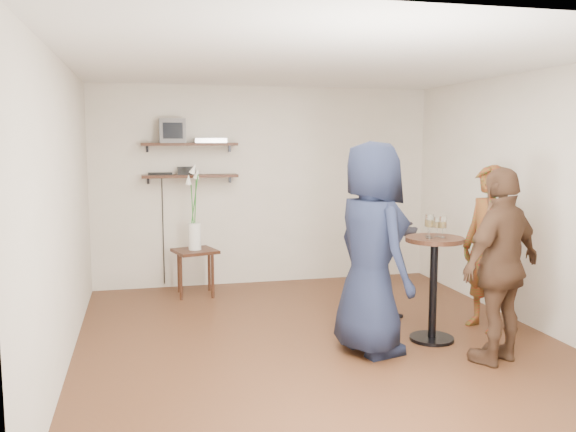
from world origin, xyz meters
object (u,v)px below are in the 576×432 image
object	(u,v)px
radio	(186,171)
person_dark	(384,239)
drinks_table	(434,275)
person_brown	(501,266)
side_table	(195,257)
crt_monitor	(172,131)
person_plaid	(488,248)
dvd_deck	(210,140)
person_navy	(371,248)

from	to	relation	value
radio	person_dark	world-z (taller)	person_dark
drinks_table	person_brown	xyz separation A→B (m)	(0.29, -0.65, 0.20)
radio	drinks_table	bearing A→B (deg)	-51.06
side_table	crt_monitor	bearing A→B (deg)	120.60
person_plaid	dvd_deck	bearing A→B (deg)	-149.86
dvd_deck	radio	distance (m)	0.49
side_table	person_dark	size ratio (longest dim) A/B	0.33
side_table	person_navy	size ratio (longest dim) A/B	0.31
side_table	person_plaid	bearing A→B (deg)	-36.74
radio	person_navy	xyz separation A→B (m)	(1.42, -2.77, -0.57)
drinks_table	crt_monitor	bearing A→B (deg)	131.07
drinks_table	person_navy	xyz separation A→B (m)	(-0.69, -0.15, 0.31)
crt_monitor	radio	distance (m)	0.53
person_dark	person_navy	bearing A→B (deg)	-138.27
radio	person_brown	size ratio (longest dim) A/B	0.13
person_plaid	person_navy	world-z (taller)	person_navy
radio	person_brown	xyz separation A→B (m)	(2.41, -3.26, -0.67)
dvd_deck	person_plaid	distance (m)	3.63
dvd_deck	person_dark	bearing A→B (deg)	-50.96
crt_monitor	side_table	world-z (taller)	crt_monitor
side_table	drinks_table	world-z (taller)	drinks_table
person_dark	side_table	bearing A→B (deg)	120.27
person_plaid	person_dark	bearing A→B (deg)	-133.31
crt_monitor	radio	size ratio (longest dim) A/B	1.45
person_plaid	crt_monitor	bearing A→B (deg)	-144.94
radio	person_brown	distance (m)	4.11
side_table	drinks_table	bearing A→B (deg)	-47.44
radio	person_navy	distance (m)	3.16
dvd_deck	person_brown	bearing A→B (deg)	-57.22
dvd_deck	person_brown	world-z (taller)	dvd_deck
radio	person_dark	size ratio (longest dim) A/B	0.12
person_plaid	person_brown	world-z (taller)	person_brown
radio	drinks_table	distance (m)	3.47
crt_monitor	person_brown	xyz separation A→B (m)	(2.57, -3.26, -1.17)
dvd_deck	radio	size ratio (longest dim) A/B	1.82
crt_monitor	person_brown	world-z (taller)	crt_monitor
person_brown	drinks_table	bearing A→B (deg)	-90.00
dvd_deck	radio	world-z (taller)	dvd_deck
side_table	person_brown	bearing A→B (deg)	-50.86
radio	side_table	size ratio (longest dim) A/B	0.37
crt_monitor	person_plaid	xyz separation A→B (m)	(2.96, -2.42, -1.19)
person_brown	radio	bearing A→B (deg)	-77.99
person_plaid	person_navy	size ratio (longest dim) A/B	0.88
side_table	person_navy	world-z (taller)	person_navy
person_brown	person_navy	bearing A→B (deg)	-50.93
crt_monitor	side_table	bearing A→B (deg)	-59.40
drinks_table	person_brown	size ratio (longest dim) A/B	0.59
drinks_table	person_plaid	distance (m)	0.74
person_navy	person_brown	size ratio (longest dim) A/B	1.13
dvd_deck	person_plaid	xyz separation A→B (m)	(2.49, -2.42, -1.07)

